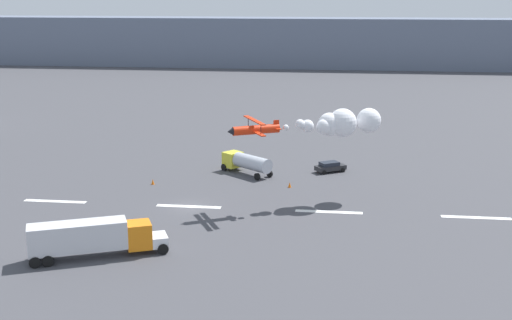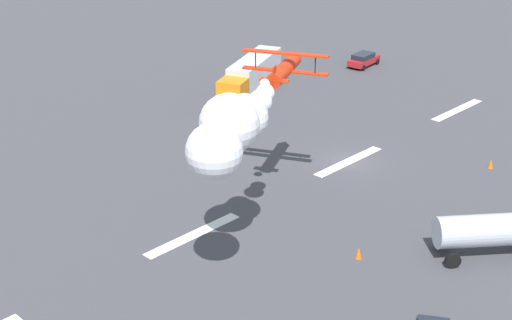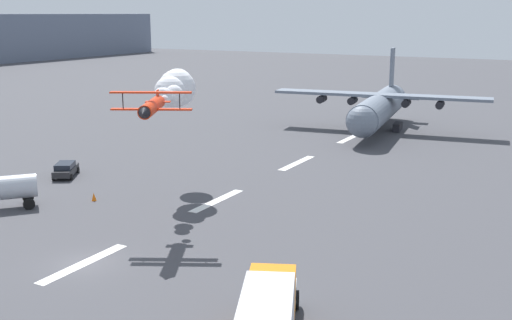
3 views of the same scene
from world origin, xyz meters
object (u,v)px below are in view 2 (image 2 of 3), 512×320
object	(u,v)px
followme_car_yellow	(364,59)
traffic_cone_near	(491,164)
fuel_tanker_truck	(502,231)
traffic_cone_far	(359,253)
semi_truck_orange	(250,77)
stunt_biplane_red	(236,122)

from	to	relation	value
followme_car_yellow	traffic_cone_near	world-z (taller)	followme_car_yellow
fuel_tanker_truck	traffic_cone_far	bearing A→B (deg)	-42.95
semi_truck_orange	followme_car_yellow	distance (m)	16.76
stunt_biplane_red	semi_truck_orange	world-z (taller)	stunt_biplane_red
semi_truck_orange	traffic_cone_near	size ratio (longest dim) A/B	17.83
fuel_tanker_truck	traffic_cone_far	world-z (taller)	fuel_tanker_truck
stunt_biplane_red	semi_truck_orange	xyz separation A→B (m)	(-23.56, -22.30, -7.70)
semi_truck_orange	traffic_cone_far	xyz separation A→B (m)	(17.35, 27.04, -1.74)
followme_car_yellow	traffic_cone_near	bearing A→B (deg)	57.70
followme_car_yellow	traffic_cone_far	world-z (taller)	followme_car_yellow
traffic_cone_near	traffic_cone_far	world-z (taller)	same
semi_truck_orange	fuel_tanker_truck	distance (m)	34.95
traffic_cone_near	semi_truck_orange	bearing A→B (deg)	-87.31
semi_truck_orange	followme_car_yellow	world-z (taller)	semi_truck_orange
fuel_tanker_truck	traffic_cone_near	world-z (taller)	fuel_tanker_truck
semi_truck_orange	traffic_cone_far	bearing A→B (deg)	57.31
followme_car_yellow	traffic_cone_far	size ratio (longest dim) A/B	6.10
fuel_tanker_truck	followme_car_yellow	size ratio (longest dim) A/B	1.75
semi_truck_orange	fuel_tanker_truck	world-z (taller)	semi_truck_orange
traffic_cone_near	followme_car_yellow	bearing A→B (deg)	-122.30
followme_car_yellow	traffic_cone_near	xyz separation A→B (m)	(15.37, 24.32, -0.44)
stunt_biplane_red	fuel_tanker_truck	xyz separation A→B (m)	(-12.92, 10.99, -8.07)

